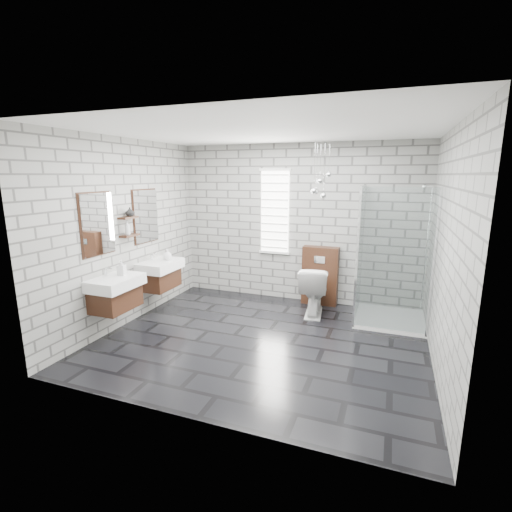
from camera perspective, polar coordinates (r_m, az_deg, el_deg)
The scene contains 20 objects.
floor at distance 5.14m, azimuth 0.96°, elevation -12.82°, with size 4.20×3.60×0.02m, color black.
ceiling at distance 4.68m, azimuth 1.09°, elevation 18.87°, with size 4.20×3.60×0.02m, color white.
wall_back at distance 6.44m, azimuth 6.37°, elevation 4.90°, with size 4.20×0.02×2.70m, color #9E9D98.
wall_front at distance 3.12m, azimuth -10.08°, elevation -3.25°, with size 4.20×0.02×2.70m, color #9E9D98.
wall_left at distance 5.77m, azimuth -19.20°, elevation 3.42°, with size 0.02×3.60×2.70m, color #9E9D98.
wall_right at distance 4.51m, azimuth 27.23°, elevation 0.38°, with size 0.02×3.60×2.70m, color #9E9D98.
vanity_left at distance 5.32m, azimuth -21.09°, elevation -3.99°, with size 0.47×0.70×1.57m.
vanity_right at distance 6.09m, azimuth -14.82°, elevation -1.56°, with size 0.47×0.70×1.57m.
shelf_lower at distance 5.69m, azimuth -18.88°, elevation 3.01°, with size 0.14×0.30×0.03m, color #3C2012.
shelf_upper at distance 5.65m, azimuth -19.06°, elevation 5.61°, with size 0.14×0.30×0.03m, color #3C2012.
window at distance 6.50m, azimuth 2.91°, elevation 6.80°, with size 0.56×0.05×1.48m.
cistern_panel at distance 6.41m, azimuth 9.83°, elevation -3.00°, with size 0.60×0.20×1.00m, color #3C2012.
flush_plate at distance 6.24m, azimuth 9.75°, elevation -0.58°, with size 0.18×0.01×0.12m, color silver.
shower_enclosure at distance 5.82m, azimuth 19.15°, elevation -5.07°, with size 1.00×1.00×2.03m.
pendant_cluster at distance 5.86m, azimuth 9.87°, elevation 10.57°, with size 0.28×0.24×0.87m.
toilet at distance 5.97m, azimuth 8.89°, elevation -5.21°, with size 0.44×0.77×0.79m, color white.
soap_bottle_a at distance 5.33m, azimuth -19.99°, elevation -1.67°, with size 0.10×0.10×0.21m, color #B2B2B2.
soap_bottle_b at distance 6.07m, azimuth -13.49°, elevation 0.23°, with size 0.14×0.14×0.18m, color #B2B2B2.
soap_bottle_c at distance 5.63m, azimuth -19.18°, elevation 4.11°, with size 0.08×0.08×0.21m, color #B2B2B2.
vase at distance 5.66m, azimuth -18.84°, elevation 6.45°, with size 0.12×0.12×0.13m, color #B2B2B2.
Camera 1 is at (1.54, -4.39, 2.18)m, focal length 26.00 mm.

